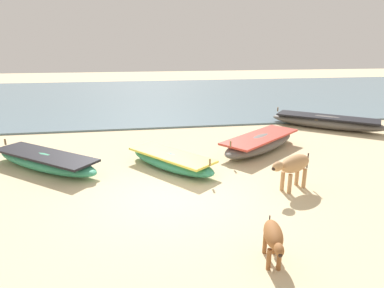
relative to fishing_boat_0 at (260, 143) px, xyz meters
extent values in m
plane|color=beige|center=(-3.57, -3.19, -0.31)|extent=(80.00, 80.00, 0.00)
cube|color=slate|center=(-3.57, 13.78, -0.27)|extent=(60.00, 20.00, 0.08)
ellipsoid|color=#5B5651|center=(0.00, 0.00, -0.02)|extent=(3.87, 3.37, 0.57)
cube|color=#CC3F33|center=(0.00, 0.00, 0.22)|extent=(3.47, 3.06, 0.07)
cube|color=olive|center=(-0.24, -0.18, 0.13)|extent=(0.71, 0.86, 0.04)
cylinder|color=olive|center=(-1.45, -1.13, 0.36)|extent=(0.06, 0.06, 0.20)
ellipsoid|color=#338C66|center=(-7.19, -0.63, -0.06)|extent=(3.93, 3.42, 0.49)
cube|color=black|center=(-7.19, -0.63, 0.15)|extent=(3.52, 3.09, 0.07)
cube|color=olive|center=(-7.44, -0.43, 0.07)|extent=(0.63, 0.74, 0.04)
cylinder|color=olive|center=(-8.71, 0.58, 0.28)|extent=(0.06, 0.06, 0.20)
ellipsoid|color=#5B5651|center=(4.18, 2.66, -0.03)|extent=(4.55, 4.00, 0.57)
cube|color=black|center=(4.18, 2.66, 0.21)|extent=(4.08, 3.61, 0.07)
cube|color=olive|center=(3.89, 2.89, 0.13)|extent=(0.71, 0.84, 0.04)
cylinder|color=olive|center=(2.42, 4.09, 0.36)|extent=(0.06, 0.06, 0.20)
ellipsoid|color=#338C66|center=(-3.36, -1.23, -0.06)|extent=(2.86, 3.22, 0.49)
cube|color=#EAD84C|center=(-3.36, -1.23, 0.14)|extent=(2.59, 2.90, 0.07)
cube|color=olive|center=(-3.20, -1.42, 0.07)|extent=(0.74, 0.63, 0.04)
cylinder|color=olive|center=(-2.40, -2.42, 0.28)|extent=(0.06, 0.06, 0.20)
ellipsoid|color=tan|center=(-0.31, -3.24, 0.42)|extent=(1.13, 0.86, 0.46)
ellipsoid|color=tan|center=(-0.94, -3.56, 0.49)|extent=(0.40, 0.35, 0.25)
sphere|color=#2D2119|center=(-1.08, -3.63, 0.46)|extent=(0.13, 0.13, 0.10)
cylinder|color=tan|center=(-0.54, -3.49, -0.05)|extent=(0.11, 0.11, 0.53)
cylinder|color=tan|center=(-0.64, -3.28, -0.05)|extent=(0.11, 0.11, 0.53)
cylinder|color=tan|center=(0.01, -3.21, -0.05)|extent=(0.11, 0.11, 0.53)
cylinder|color=tan|center=(-0.09, -3.00, -0.05)|extent=(0.11, 0.11, 0.53)
cylinder|color=#2D2119|center=(0.18, -2.99, 0.37)|extent=(0.03, 0.03, 0.43)
ellipsoid|color=brown|center=(-2.07, -6.01, 0.23)|extent=(0.49, 0.84, 0.35)
ellipsoid|color=brown|center=(-2.20, -6.52, 0.29)|extent=(0.21, 0.29, 0.19)
sphere|color=#2D2119|center=(-2.22, -6.63, 0.27)|extent=(0.09, 0.09, 0.07)
cylinder|color=brown|center=(-2.04, -6.25, -0.11)|extent=(0.08, 0.08, 0.40)
cylinder|color=brown|center=(-2.21, -6.21, -0.11)|extent=(0.08, 0.08, 0.40)
cylinder|color=brown|center=(-1.93, -5.80, -0.11)|extent=(0.08, 0.08, 0.40)
cylinder|color=brown|center=(-2.10, -5.76, -0.11)|extent=(0.08, 0.08, 0.40)
cylinder|color=#2D2119|center=(-1.97, -5.60, 0.20)|extent=(0.03, 0.03, 0.32)
camera|label=1|loc=(-4.27, -10.63, 3.38)|focal=30.36mm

